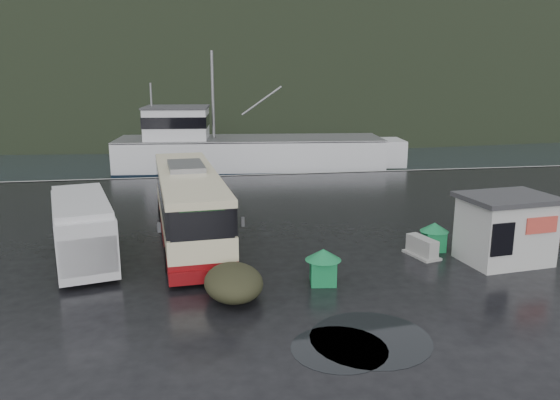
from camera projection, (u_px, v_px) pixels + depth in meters
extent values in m
plane|color=black|center=(273.00, 265.00, 22.54)|extent=(160.00, 160.00, 0.00)
cube|color=black|center=(206.00, 105.00, 128.23)|extent=(300.00, 180.00, 0.02)
cube|color=#999993|center=(236.00, 176.00, 41.76)|extent=(160.00, 0.60, 1.50)
ellipsoid|color=black|center=(219.00, 87.00, 264.27)|extent=(780.00, 540.00, 570.00)
cylinder|color=black|center=(371.00, 339.00, 16.38)|extent=(3.68, 3.68, 0.01)
cylinder|color=black|center=(339.00, 349.00, 15.78)|extent=(2.84, 2.84, 0.01)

